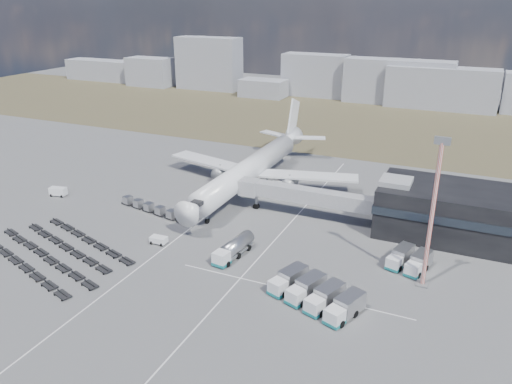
% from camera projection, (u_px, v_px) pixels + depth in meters
% --- Properties ---
extents(ground, '(420.00, 420.00, 0.00)m').
position_uv_depth(ground, '(185.00, 241.00, 97.81)').
color(ground, '#565659').
rests_on(ground, ground).
extents(grass_strip, '(420.00, 90.00, 0.01)m').
position_uv_depth(grass_strip, '(337.00, 121.00, 191.20)').
color(grass_strip, '#463E2A').
rests_on(grass_strip, ground).
extents(lane_markings, '(47.12, 110.00, 0.01)m').
position_uv_depth(lane_markings, '(236.00, 244.00, 96.65)').
color(lane_markings, silver).
rests_on(lane_markings, ground).
extents(terminal, '(30.40, 16.40, 11.00)m').
position_uv_depth(terminal, '(456.00, 212.00, 98.09)').
color(terminal, black).
rests_on(terminal, ground).
extents(jet_bridge, '(30.30, 3.80, 7.05)m').
position_uv_depth(jet_bridge, '(297.00, 194.00, 107.26)').
color(jet_bridge, '#939399').
rests_on(jet_bridge, ground).
extents(airliner, '(51.59, 64.53, 17.62)m').
position_uv_depth(airliner, '(253.00, 167.00, 123.35)').
color(airliner, white).
rests_on(airliner, ground).
extents(skyline, '(320.04, 24.73, 25.61)m').
position_uv_depth(skyline, '(326.00, 80.00, 229.81)').
color(skyline, '#9395A1').
rests_on(skyline, ground).
extents(fuel_tanker, '(3.88, 10.68, 3.37)m').
position_uv_depth(fuel_tanker, '(234.00, 248.00, 91.38)').
color(fuel_tanker, white).
rests_on(fuel_tanker, ground).
extents(pushback_tug, '(3.30, 1.92, 1.47)m').
position_uv_depth(pushback_tug, '(159.00, 240.00, 96.51)').
color(pushback_tug, white).
rests_on(pushback_tug, ground).
extents(utility_van, '(4.28, 2.56, 2.16)m').
position_uv_depth(utility_van, '(58.00, 192.00, 119.38)').
color(utility_van, white).
rests_on(utility_van, ground).
extents(catering_truck, '(2.78, 6.37, 2.89)m').
position_uv_depth(catering_truck, '(280.00, 185.00, 122.37)').
color(catering_truck, white).
rests_on(catering_truck, ground).
extents(service_trucks_near, '(15.50, 11.85, 3.05)m').
position_uv_depth(service_trucks_near, '(315.00, 293.00, 77.71)').
color(service_trucks_near, white).
rests_on(service_trucks_near, ground).
extents(service_trucks_far, '(7.57, 8.37, 2.83)m').
position_uv_depth(service_trucks_far, '(409.00, 260.00, 87.70)').
color(service_trucks_far, white).
rests_on(service_trucks_far, ground).
extents(uld_row, '(20.02, 5.64, 1.82)m').
position_uv_depth(uld_row, '(154.00, 209.00, 109.79)').
color(uld_row, black).
rests_on(uld_row, ground).
extents(baggage_dollies, '(34.55, 23.62, 0.76)m').
position_uv_depth(baggage_dollies, '(54.00, 251.00, 93.17)').
color(baggage_dollies, black).
rests_on(baggage_dollies, ground).
extents(floodlight_mast, '(2.38, 1.96, 25.41)m').
position_uv_depth(floodlight_mast, '(432.00, 215.00, 78.32)').
color(floodlight_mast, red).
rests_on(floodlight_mast, ground).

